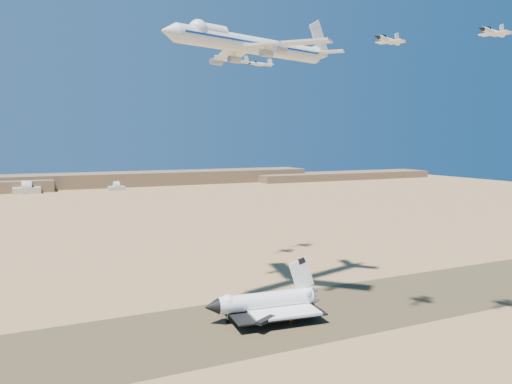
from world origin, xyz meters
name	(u,v)px	position (x,y,z in m)	size (l,w,h in m)	color
ground	(242,325)	(0.00, 0.00, 0.00)	(1200.00, 1200.00, 0.00)	#AF814E
runway	(242,325)	(0.00, 0.00, 0.03)	(600.00, 50.00, 0.06)	brown
ridgeline	(129,181)	(65.32, 527.31, 7.63)	(960.00, 90.00, 18.00)	#7D6245
hangars	(23,190)	(-64.00, 478.43, 4.83)	(200.50, 29.50, 30.00)	beige
shuttle	(265,303)	(9.75, 2.49, 5.55)	(41.99, 28.31, 20.63)	white
carrier_747	(249,45)	(12.18, 21.21, 96.85)	(80.14, 59.89, 20.03)	silver
crew_a	(290,322)	(14.87, -6.34, 0.89)	(0.61, 0.40, 1.66)	orange
crew_b	(292,320)	(16.16, -5.09, 0.94)	(0.85, 0.49, 1.76)	orange
crew_c	(293,320)	(16.37, -5.55, 0.90)	(0.98, 0.50, 1.68)	orange
chase_jet_a	(388,40)	(38.55, -24.28, 92.68)	(15.43, 9.17, 3.98)	silver
chase_jet_b	(493,32)	(63.65, -41.13, 94.18)	(15.91, 9.20, 4.04)	silver
chase_jet_c	(237,61)	(29.98, 73.65, 99.55)	(15.77, 9.15, 4.01)	silver
chase_jet_d	(260,64)	(46.51, 82.72, 100.40)	(16.44, 9.07, 4.10)	silver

